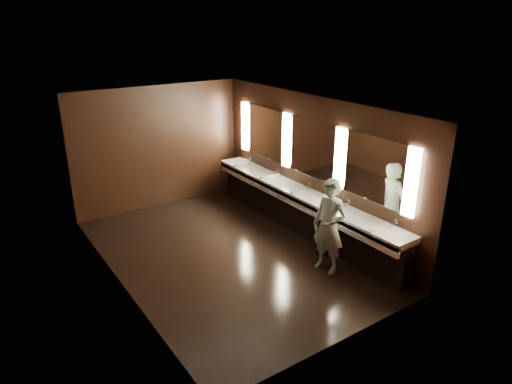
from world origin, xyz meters
The scene contains 10 objects.
floor centered at (0.00, 0.00, 0.00)m, with size 6.00×6.00×0.00m, color black.
ceiling centered at (0.00, 0.00, 2.80)m, with size 4.00×6.00×0.02m, color #2D2D2B.
wall_back centered at (0.00, 3.00, 1.40)m, with size 4.00×0.02×2.80m, color black.
wall_front centered at (0.00, -3.00, 1.40)m, with size 4.00×0.02×2.80m, color black.
wall_left centered at (-2.00, 0.00, 1.40)m, with size 0.02×6.00×2.80m, color black.
wall_right centered at (2.00, 0.00, 1.40)m, with size 0.02×6.00×2.80m, color black.
sink_counter centered at (1.79, 0.00, 0.50)m, with size 0.55×5.40×1.01m.
mirror_band centered at (1.98, 0.00, 1.75)m, with size 0.06×5.03×1.15m.
person centered at (1.16, -1.46, 0.84)m, with size 0.62×0.40×1.69m, color #9AC9E6.
trash_bin centered at (1.58, -0.97, 0.28)m, with size 0.36×0.36×0.56m, color black.
Camera 1 is at (-3.86, -6.59, 4.19)m, focal length 32.00 mm.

